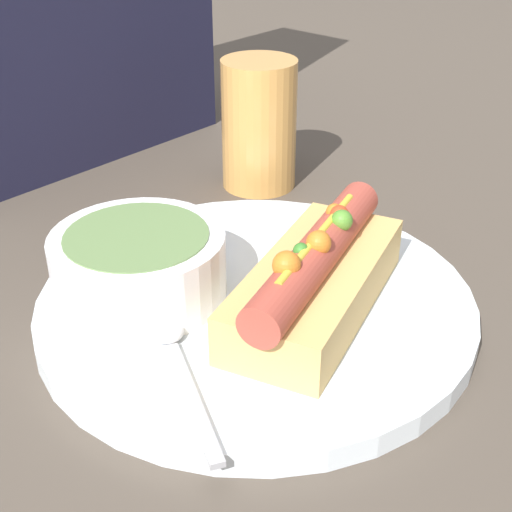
{
  "coord_description": "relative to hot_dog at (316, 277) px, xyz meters",
  "views": [
    {
      "loc": [
        -0.3,
        -0.27,
        0.28
      ],
      "look_at": [
        0.0,
        0.0,
        0.05
      ],
      "focal_mm": 50.0,
      "sensor_mm": 36.0,
      "label": 1
    }
  ],
  "objects": [
    {
      "name": "soup_bowl",
      "position": [
        -0.07,
        0.1,
        0.0
      ],
      "size": [
        0.12,
        0.12,
        0.05
      ],
      "color": "white",
      "rests_on": "dinner_plate"
    },
    {
      "name": "spoon",
      "position": [
        -0.09,
        0.04,
        -0.02
      ],
      "size": [
        0.08,
        0.13,
        0.01
      ],
      "rotation": [
        0.0,
        0.0,
        1.06
      ],
      "color": "#B7B7BC",
      "rests_on": "dinner_plate"
    },
    {
      "name": "dinner_plate",
      "position": [
        -0.01,
        0.04,
        -0.03
      ],
      "size": [
        0.3,
        0.3,
        0.02
      ],
      "color": "white",
      "rests_on": "ground_plane"
    },
    {
      "name": "drinking_glass",
      "position": [
        0.15,
        0.18,
        0.02
      ],
      "size": [
        0.07,
        0.07,
        0.12
      ],
      "color": "#D8994C",
      "rests_on": "ground_plane"
    },
    {
      "name": "ground_plane",
      "position": [
        -0.01,
        0.04,
        -0.04
      ],
      "size": [
        4.0,
        4.0,
        0.0
      ],
      "primitive_type": "plane",
      "color": "#4C4238"
    },
    {
      "name": "hot_dog",
      "position": [
        0.0,
        0.0,
        0.0
      ],
      "size": [
        0.18,
        0.11,
        0.06
      ],
      "rotation": [
        0.0,
        0.0,
        0.29
      ],
      "color": "#DBAD60",
      "rests_on": "dinner_plate"
    }
  ]
}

